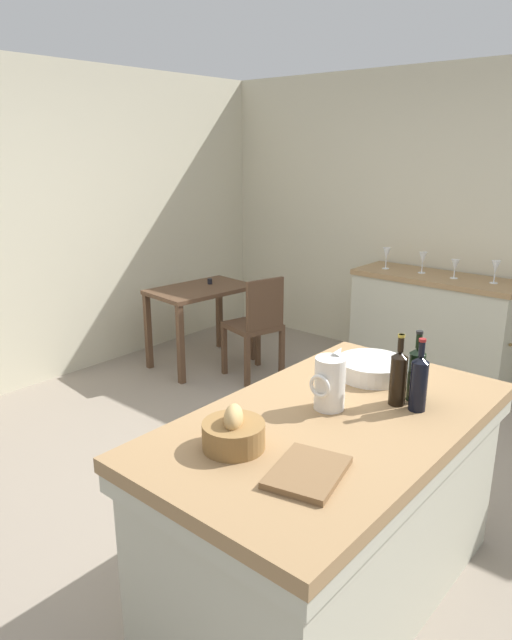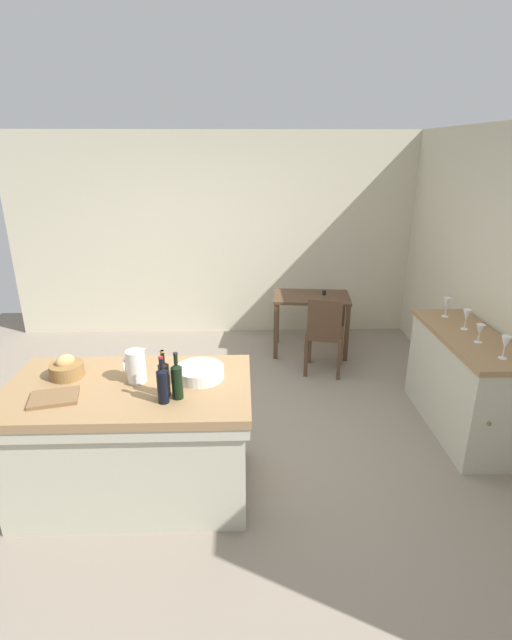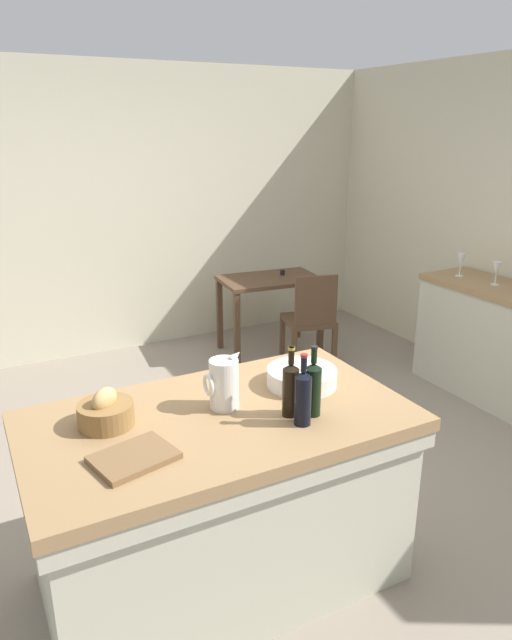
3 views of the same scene
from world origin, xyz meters
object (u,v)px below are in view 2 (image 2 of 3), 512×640
island_table (133,435)px  wine_glass_middle (467,316)px  bread_basket (67,369)px  wine_glass_right (447,304)px  side_cabinet (463,382)px  wine_bottle_dark (177,380)px  writing_desk (311,305)px  pitcher (136,366)px  wine_bottle_green (163,384)px  wooden_chair (325,333)px  cutting_board (54,398)px  wash_bowl (200,372)px  wine_glass_left (480,330)px  wine_bottle_amber (164,377)px  wine_glass_far_left (505,343)px

island_table → wine_glass_middle: size_ratio=9.29×
bread_basket → wine_glass_right: wine_glass_right is taller
side_cabinet → wine_bottle_dark: wine_bottle_dark is taller
wine_bottle_dark → wine_glass_right: 2.71m
writing_desk → wine_bottle_dark: 2.95m
pitcher → wine_bottle_green: bearing=-51.8°
wooden_chair → cutting_board: wooden_chair is taller
wash_bowl → wine_glass_right: 2.47m
wooden_chair → wash_bowl: wash_bowl is taller
wash_bowl → side_cabinet: bearing=16.3°
wooden_chair → wine_glass_right: 1.31m
bread_basket → wine_glass_middle: 3.26m
wine_glass_left → side_cabinet: bearing=84.6°
island_table → wine_bottle_dark: bearing=-26.4°
wine_bottle_dark → wine_bottle_amber: size_ratio=1.01×
side_cabinet → wine_bottle_green: size_ratio=4.38×
pitcher → wooden_chair: bearing=47.8°
bread_basket → wine_bottle_dark: wine_bottle_dark is taller
island_table → cutting_board: bearing=-157.6°
wine_glass_far_left → wooden_chair: bearing=124.0°
writing_desk → cutting_board: (-2.05, -2.64, 0.27)m
wine_bottle_green → wine_glass_right: bearing=30.9°
wine_bottle_amber → wine_glass_far_left: size_ratio=1.75×
side_cabinet → pitcher: size_ratio=5.15×
wine_bottle_green → wine_bottle_dark: bearing=31.9°
island_table → side_cabinet: bearing=15.4°
writing_desk → wine_glass_left: bearing=-59.8°
cutting_board → wine_glass_middle: (3.15, 1.06, 0.14)m
island_table → cutting_board: size_ratio=5.65×
side_cabinet → wine_bottle_dark: size_ratio=4.35×
wine_bottle_amber → wine_glass_middle: 2.65m
writing_desk → wine_bottle_dark: size_ratio=3.00×
side_cabinet → wine_bottle_amber: size_ratio=4.38×
pitcher → wine_glass_middle: (2.67, 0.83, 0.03)m
writing_desk → wine_bottle_amber: bearing=-117.3°
wash_bowl → wine_glass_left: (2.22, 0.50, 0.09)m
island_table → wine_bottle_dark: wine_bottle_dark is taller
island_table → wine_glass_right: size_ratio=8.88×
pitcher → cutting_board: (-0.48, -0.23, -0.10)m
bread_basket → wash_bowl: bearing=-2.8°
wine_bottle_dark → wine_glass_far_left: wine_bottle_dark is taller
wine_bottle_dark → wine_bottle_green: wine_bottle_dark is taller
bread_basket → wine_glass_right: (3.14, 1.07, 0.10)m
wooden_chair → wine_glass_far_left: bearing=-56.0°
writing_desk → wine_bottle_dark: bearing=-115.4°
wooden_chair → cutting_board: bearing=-136.1°
bread_basket → wine_glass_right: size_ratio=1.24×
bread_basket → wine_glass_far_left: wine_glass_far_left is taller
side_cabinet → wine_bottle_amber: (-2.44, -0.89, 0.55)m
wash_bowl → cutting_board: bearing=-163.4°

